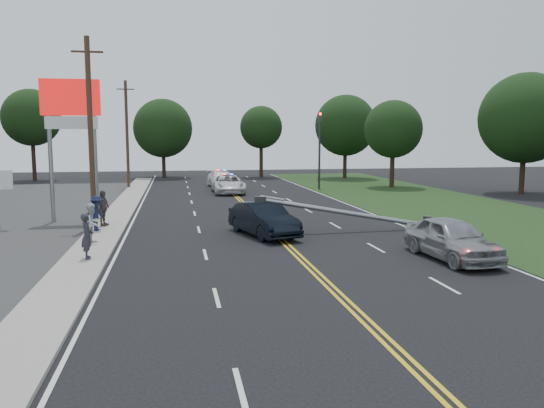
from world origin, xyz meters
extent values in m
plane|color=black|center=(0.00, 0.00, 0.00)|extent=(120.00, 120.00, 0.00)
cube|color=gray|center=(-8.40, 10.00, 0.06)|extent=(1.80, 70.00, 0.12)
cube|color=black|center=(13.50, 10.00, 0.01)|extent=(12.00, 80.00, 0.01)
cube|color=gold|center=(0.00, 10.00, 0.01)|extent=(0.36, 80.00, 0.00)
cylinder|color=gray|center=(-11.70, 14.00, 3.50)|extent=(0.24, 0.24, 7.00)
cylinder|color=gray|center=(-9.30, 14.00, 3.50)|extent=(0.24, 0.24, 7.00)
cube|color=red|center=(-10.50, 14.00, 7.00)|extent=(3.20, 0.35, 2.00)
cube|color=white|center=(-10.50, 14.00, 5.60)|extent=(2.80, 0.30, 0.70)
cylinder|color=#2D2D30|center=(8.30, 30.00, 3.50)|extent=(0.20, 0.20, 7.00)
cube|color=#2D2D30|center=(8.30, 30.00, 6.60)|extent=(0.28, 0.28, 0.90)
sphere|color=#FF0C07|center=(8.30, 29.84, 6.90)|extent=(0.22, 0.22, 0.22)
cylinder|color=#2D2D30|center=(8.10, 8.00, 0.35)|extent=(0.44, 0.44, 0.70)
cylinder|color=gray|center=(3.67, 8.00, 0.98)|extent=(8.90, 0.24, 1.80)
cube|color=#2D2D30|center=(-0.76, 8.00, 1.76)|extent=(0.55, 0.32, 0.30)
cylinder|color=#382619|center=(-9.20, 12.00, 5.00)|extent=(0.28, 0.28, 10.00)
cube|color=#382619|center=(-9.20, 12.00, 9.20)|extent=(1.60, 0.10, 0.10)
cylinder|color=#382619|center=(-9.20, 34.00, 5.00)|extent=(0.28, 0.28, 10.00)
cube|color=#382619|center=(-9.20, 34.00, 9.20)|extent=(1.60, 0.10, 0.10)
cylinder|color=black|center=(-20.21, 44.90, 2.01)|extent=(0.44, 0.44, 4.02)
sphere|color=black|center=(-20.21, 44.90, 6.93)|extent=(6.21, 6.21, 6.21)
cylinder|color=black|center=(-6.17, 46.86, 1.69)|extent=(0.44, 0.44, 3.39)
sphere|color=black|center=(-6.17, 46.86, 5.83)|extent=(6.89, 6.89, 6.89)
cylinder|color=black|center=(5.33, 45.41, 1.73)|extent=(0.44, 0.44, 3.47)
sphere|color=black|center=(5.33, 45.41, 5.97)|extent=(5.05, 5.05, 5.05)
cylinder|color=black|center=(14.71, 42.00, 1.78)|extent=(0.44, 0.44, 3.56)
sphere|color=black|center=(14.71, 42.00, 6.14)|extent=(7.07, 7.07, 7.07)
cylinder|color=black|center=(15.67, 30.49, 1.61)|extent=(0.44, 0.44, 3.22)
sphere|color=black|center=(15.67, 30.49, 5.55)|extent=(5.49, 5.49, 5.49)
cylinder|color=black|center=(24.13, 22.84, 1.85)|extent=(0.44, 0.44, 3.70)
sphere|color=black|center=(24.13, 22.84, 6.38)|extent=(7.56, 7.56, 7.56)
imported|color=black|center=(-0.64, 7.76, 0.81)|extent=(3.08, 5.23, 1.63)
imported|color=gray|center=(5.83, 1.40, 0.83)|extent=(2.27, 5.00, 1.67)
imported|color=silver|center=(-0.39, 27.86, 0.78)|extent=(2.64, 5.65, 1.57)
imported|color=white|center=(-0.50, 33.42, 0.79)|extent=(2.81, 5.65, 1.58)
imported|color=#2B2A33|center=(-8.26, 3.60, 1.01)|extent=(0.53, 0.71, 1.78)
imported|color=silver|center=(-8.52, 6.75, 1.01)|extent=(0.99, 1.07, 1.78)
imported|color=#171E3B|center=(-8.76, 9.99, 1.01)|extent=(0.92, 1.28, 1.78)
imported|color=#584B46|center=(-8.66, 11.43, 1.07)|extent=(0.87, 1.21, 1.90)
camera|label=1|loc=(-4.83, -17.50, 4.80)|focal=35.00mm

